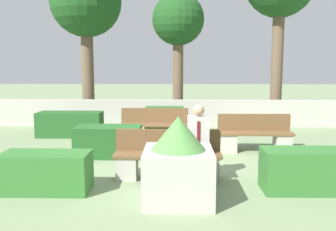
% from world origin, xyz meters
% --- Properties ---
extents(ground_plane, '(60.00, 60.00, 0.00)m').
position_xyz_m(ground_plane, '(0.00, 0.00, 0.00)').
color(ground_plane, gray).
extents(perimeter_wall, '(11.45, 0.30, 0.86)m').
position_xyz_m(perimeter_wall, '(0.00, 4.46, 0.43)').
color(perimeter_wall, '#B7B2A8').
rests_on(perimeter_wall, ground_plane).
extents(bench_front, '(1.91, 0.48, 0.86)m').
position_xyz_m(bench_front, '(0.05, -1.18, 0.33)').
color(bench_front, brown).
rests_on(bench_front, ground_plane).
extents(bench_left_side, '(1.81, 0.49, 0.86)m').
position_xyz_m(bench_left_side, '(-0.38, 2.09, 0.33)').
color(bench_left_side, brown).
rests_on(bench_left_side, ground_plane).
extents(bench_right_side, '(1.72, 0.48, 0.86)m').
position_xyz_m(bench_right_side, '(2.04, 0.94, 0.32)').
color(bench_right_side, brown).
rests_on(bench_right_side, ground_plane).
extents(person_seated_man, '(0.38, 0.64, 1.33)m').
position_xyz_m(person_seated_man, '(0.59, -1.32, 0.74)').
color(person_seated_man, '#333338').
rests_on(person_seated_man, ground_plane).
extents(hedge_block_near_left, '(1.42, 0.64, 0.68)m').
position_xyz_m(hedge_block_near_left, '(2.30, -1.83, 0.34)').
color(hedge_block_near_left, '#33702D').
rests_on(hedge_block_near_left, ground_plane).
extents(hedge_block_near_right, '(1.43, 0.75, 0.67)m').
position_xyz_m(hedge_block_near_right, '(-1.30, 0.38, 0.34)').
color(hedge_block_near_right, '#235623').
rests_on(hedge_block_near_right, ground_plane).
extents(hedge_block_mid_left, '(1.40, 0.64, 0.63)m').
position_xyz_m(hedge_block_mid_left, '(-1.89, -1.94, 0.32)').
color(hedge_block_mid_left, '#33702D').
rests_on(hedge_block_mid_left, ground_plane).
extents(hedge_block_mid_right, '(1.78, 0.69, 0.69)m').
position_xyz_m(hedge_block_mid_right, '(-2.79, 2.63, 0.35)').
color(hedge_block_mid_right, '#235623').
rests_on(hedge_block_mid_right, ground_plane).
extents(hedge_block_far_left, '(1.11, 0.73, 0.78)m').
position_xyz_m(hedge_block_far_left, '(-0.15, 3.06, 0.39)').
color(hedge_block_far_left, '#286028').
rests_on(hedge_block_far_left, ground_plane).
extents(planter_corner_right, '(1.02, 1.02, 1.28)m').
position_xyz_m(planter_corner_right, '(0.23, -2.32, 0.57)').
color(planter_corner_right, '#B7B2A8').
rests_on(planter_corner_right, ground_plane).
extents(tree_leftmost, '(2.44, 2.44, 5.38)m').
position_xyz_m(tree_leftmost, '(-2.90, 5.39, 4.06)').
color(tree_leftmost, brown).
rests_on(tree_leftmost, ground_plane).
extents(tree_center_left, '(1.81, 1.81, 4.47)m').
position_xyz_m(tree_center_left, '(0.25, 5.63, 3.44)').
color(tree_center_left, brown).
rests_on(tree_center_left, ground_plane).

